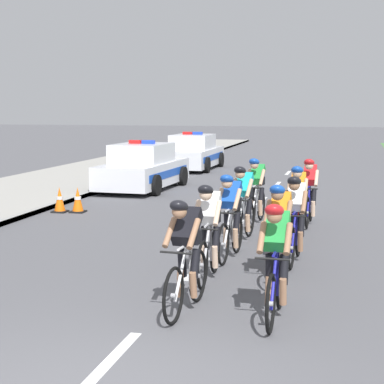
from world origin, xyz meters
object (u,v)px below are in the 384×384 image
Objects in this scene: cyclist_sixth at (295,218)px; cyclist_tenth at (309,191)px; cyclist_fourth at (279,231)px; cyclist_fifth at (230,215)px; cyclist_second at (276,259)px; cyclist_seventh at (243,202)px; police_car_second at (193,153)px; cyclist_eighth at (298,202)px; cyclist_lead at (186,254)px; cyclist_third at (209,231)px; traffic_cone_near at (78,200)px; cyclist_ninth at (256,190)px; police_car_nearest at (143,168)px; traffic_cone_mid at (60,200)px.

cyclist_sixth is 1.00× the size of cyclist_tenth.
cyclist_fifth is at bearing 128.72° from cyclist_fourth.
cyclist_seventh is at bearing 104.04° from cyclist_second.
cyclist_eighth is at bearing -68.45° from police_car_second.
cyclist_fourth is 1.22m from cyclist_sixth.
cyclist_lead is 1.00× the size of cyclist_third.
traffic_cone_near is (-4.66, 4.09, -0.48)m from cyclist_fifth.
cyclist_second is 1.00× the size of cyclist_ninth.
police_car_second is at bearing 107.80° from cyclist_fourth.
cyclist_lead is 1.00× the size of cyclist_ninth.
cyclist_ninth is 13.01m from police_car_second.
police_car_second is at bearing 107.37° from cyclist_seventh.
police_car_second is (-5.49, 13.89, -0.11)m from cyclist_eighth.
cyclist_lead is 1.60m from cyclist_third.
cyclist_fifth is at bearing 179.28° from cyclist_sixth.
police_car_nearest reaches higher than cyclist_fourth.
cyclist_fourth is at bearing -91.79° from cyclist_tenth.
cyclist_lead is at bearing 177.77° from cyclist_second.
cyclist_tenth is at bearing -4.17° from traffic_cone_near.
traffic_cone_near is (-5.65, 5.32, -0.48)m from cyclist_fourth.
cyclist_lead is 3.29m from cyclist_sixth.
cyclist_sixth is 16.74m from police_car_second.
cyclist_sixth is at bearing -32.76° from traffic_cone_mid.
traffic_cone_near is (-4.62, 0.56, -0.48)m from cyclist_ninth.
cyclist_sixth is 1.00× the size of cyclist_ninth.
cyclist_lead is 2.69× the size of traffic_cone_mid.
cyclist_fourth is 1.57m from cyclist_fifth.
cyclist_seventh is 5.68m from traffic_cone_mid.
police_car_nearest is at bearing 113.02° from cyclist_third.
cyclist_third is 7.48m from traffic_cone_mid.
cyclist_sixth is (1.13, -0.01, 0.00)m from cyclist_fifth.
traffic_cone_mid is (-0.64, -4.88, -0.37)m from police_car_nearest.
traffic_cone_mid is at bearing 154.19° from cyclist_seventh.
cyclist_second is at bearing -48.77° from traffic_cone_mid.
cyclist_eighth is 2.69× the size of traffic_cone_mid.
cyclist_third is 1.00× the size of cyclist_tenth.
cyclist_sixth and cyclist_ninth have the same top height.
cyclist_sixth is 2.69× the size of traffic_cone_mid.
cyclist_fifth reaches higher than traffic_cone_mid.
cyclist_third is 5.30m from cyclist_tenth.
cyclist_third is 1.90m from cyclist_sixth.
cyclist_ninth is at bearing 90.66° from cyclist_fifth.
cyclist_lead is 4.64m from cyclist_seventh.
police_car_nearest reaches higher than cyclist_eighth.
cyclist_eighth is at bearing 78.20° from cyclist_lead.
cyclist_second is 3.13m from cyclist_sixth.
cyclist_second is 6.78m from cyclist_ninth.
cyclist_fourth is at bearing -43.30° from traffic_cone_near.
cyclist_tenth is 2.69× the size of traffic_cone_mid.
cyclist_fifth is (0.06, 1.49, 0.00)m from cyclist_third.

